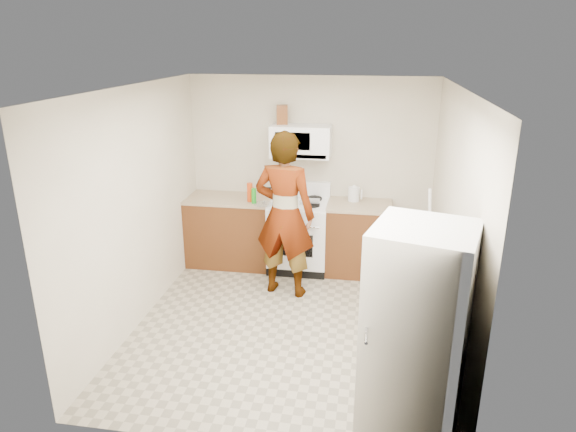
% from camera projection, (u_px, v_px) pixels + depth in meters
% --- Properties ---
extents(floor, '(3.60, 3.60, 0.00)m').
position_uv_depth(floor, '(288.00, 324.00, 5.56)').
color(floor, gray).
rests_on(floor, ground).
extents(back_wall, '(3.20, 0.02, 2.50)m').
position_uv_depth(back_wall, '(310.00, 172.00, 6.82)').
color(back_wall, beige).
rests_on(back_wall, floor).
extents(right_wall, '(0.02, 3.60, 2.50)m').
position_uv_depth(right_wall, '(452.00, 224.00, 4.91)').
color(right_wall, beige).
rests_on(right_wall, floor).
extents(cabinet_left, '(1.12, 0.62, 0.90)m').
position_uv_depth(cabinet_left, '(231.00, 232.00, 6.96)').
color(cabinet_left, '#582A14').
rests_on(cabinet_left, floor).
extents(counter_left, '(1.14, 0.64, 0.03)m').
position_uv_depth(counter_left, '(229.00, 199.00, 6.81)').
color(counter_left, tan).
rests_on(counter_left, cabinet_left).
extents(cabinet_right, '(0.80, 0.62, 0.90)m').
position_uv_depth(cabinet_right, '(358.00, 239.00, 6.70)').
color(cabinet_right, '#582A14').
rests_on(cabinet_right, floor).
extents(counter_right, '(0.82, 0.64, 0.03)m').
position_uv_depth(counter_right, '(360.00, 205.00, 6.55)').
color(counter_right, tan).
rests_on(counter_right, cabinet_right).
extents(gas_range, '(0.76, 0.65, 1.13)m').
position_uv_depth(gas_range, '(299.00, 234.00, 6.80)').
color(gas_range, white).
rests_on(gas_range, floor).
extents(microwave, '(0.76, 0.38, 0.40)m').
position_uv_depth(microwave, '(301.00, 141.00, 6.52)').
color(microwave, white).
rests_on(microwave, back_wall).
extents(person, '(0.79, 0.59, 1.98)m').
position_uv_depth(person, '(285.00, 215.00, 5.96)').
color(person, tan).
rests_on(person, floor).
extents(fridge, '(0.86, 0.86, 1.70)m').
position_uv_depth(fridge, '(417.00, 334.00, 3.80)').
color(fridge, silver).
rests_on(fridge, floor).
extents(kettle, '(0.16, 0.16, 0.18)m').
position_uv_depth(kettle, '(354.00, 194.00, 6.65)').
color(kettle, silver).
rests_on(kettle, counter_right).
extents(jug, '(0.16, 0.16, 0.24)m').
position_uv_depth(jug, '(282.00, 115.00, 6.51)').
color(jug, brown).
rests_on(jug, microwave).
extents(saucepan, '(0.26, 0.26, 0.13)m').
position_uv_depth(saucepan, '(284.00, 192.00, 6.76)').
color(saucepan, silver).
rests_on(saucepan, gas_range).
extents(tray, '(0.25, 0.16, 0.05)m').
position_uv_depth(tray, '(310.00, 202.00, 6.57)').
color(tray, white).
rests_on(tray, gas_range).
extents(bottle_spray, '(0.08, 0.08, 0.25)m').
position_uv_depth(bottle_spray, '(250.00, 192.00, 6.61)').
color(bottle_spray, red).
rests_on(bottle_spray, counter_left).
extents(bottle_hot_sauce, '(0.06, 0.06, 0.17)m').
position_uv_depth(bottle_hot_sauce, '(252.00, 194.00, 6.65)').
color(bottle_hot_sauce, '#FC5B1C').
rests_on(bottle_hot_sauce, counter_left).
extents(bottle_green_cap, '(0.07, 0.07, 0.20)m').
position_uv_depth(bottle_green_cap, '(254.00, 196.00, 6.54)').
color(bottle_green_cap, '#198B1B').
rests_on(bottle_green_cap, counter_left).
extents(pot_lid, '(0.28, 0.28, 0.01)m').
position_uv_depth(pot_lid, '(264.00, 204.00, 6.53)').
color(pot_lid, white).
rests_on(pot_lid, counter_left).
extents(broom, '(0.18, 0.28, 1.40)m').
position_uv_depth(broom, '(430.00, 245.00, 5.82)').
color(broom, white).
rests_on(broom, floor).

